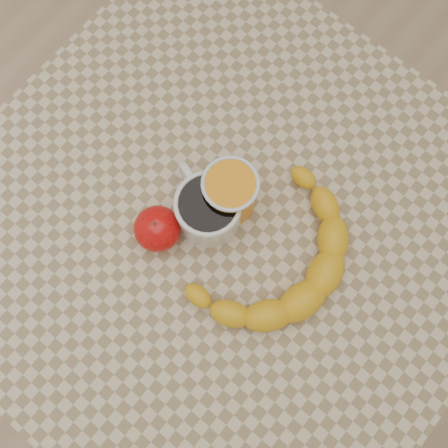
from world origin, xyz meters
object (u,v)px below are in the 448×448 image
Objects in this scene: coffee_mug at (208,208)px; banana at (274,260)px; table at (224,239)px; orange_juice_glass at (230,193)px; apple at (157,229)px.

coffee_mug is 0.40× the size of banana.
table is at bearing 2.73° from coffee_mug.
banana is (0.11, -0.03, -0.02)m from orange_juice_glass.
table is 9.41× the size of apple.
orange_juice_glass reaches higher than coffee_mug.
orange_juice_glass reaches higher than apple.
banana is at bearing 2.81° from table.
orange_juice_glass reaches higher than table.
coffee_mug is 0.08m from apple.
coffee_mug is at bearing -165.26° from banana.
table is 0.15m from apple.
orange_juice_glass is (-0.02, 0.04, 0.13)m from table.
coffee_mug is at bearing -106.58° from orange_juice_glass.
apple is 0.24× the size of banana.
coffee_mug is 1.51× the size of orange_juice_glass.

